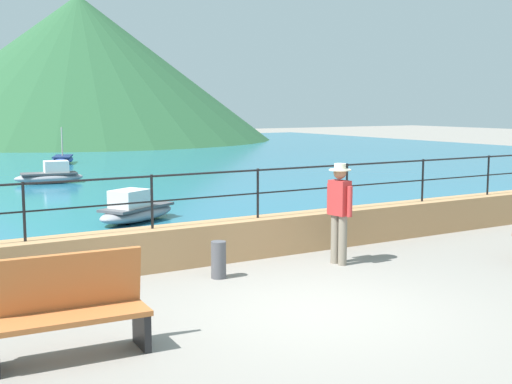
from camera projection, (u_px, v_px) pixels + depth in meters
ground_plane at (316, 310)px, 8.99m from camera, size 120.00×120.00×0.00m
promenade_wall at (208, 243)px, 11.66m from camera, size 20.00×0.56×0.70m
railing at (207, 187)px, 11.54m from camera, size 18.44×0.04×0.90m
hill_main at (80, 68)px, 51.43m from camera, size 29.38×29.38×11.05m
bench_main at (68, 307)px, 7.27m from camera, size 1.73×0.67×1.13m
person_walking at (339, 208)px, 11.45m from camera, size 0.38×0.57×1.75m
bollard at (219, 260)px, 10.60m from camera, size 0.24×0.24×0.59m
boat_0 at (136, 210)px, 15.43m from camera, size 2.45×1.90×0.76m
boat_1 at (63, 159)px, 30.77m from camera, size 1.66×2.47×1.67m
boat_2 at (50, 175)px, 23.08m from camera, size 2.39×1.18×0.76m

